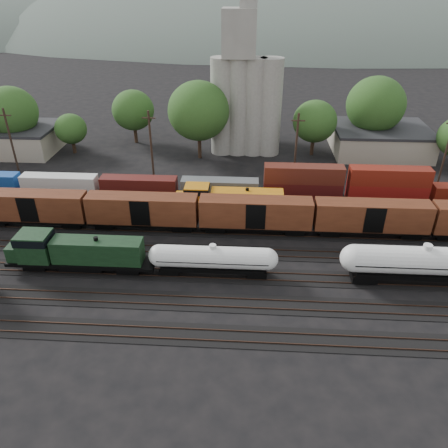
# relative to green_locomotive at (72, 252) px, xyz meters

# --- Properties ---
(ground) EXTENTS (600.00, 600.00, 0.00)m
(ground) POSITION_rel_green_locomotive_xyz_m (16.02, 5.00, -2.65)
(ground) COLOR black
(tracks) EXTENTS (180.00, 33.20, 0.20)m
(tracks) POSITION_rel_green_locomotive_xyz_m (16.02, 5.00, -2.61)
(tracks) COLOR black
(tracks) RESTS_ON ground
(green_locomotive) EXTENTS (17.61, 3.11, 4.66)m
(green_locomotive) POSITION_rel_green_locomotive_xyz_m (0.00, 0.00, 0.00)
(green_locomotive) COLOR black
(green_locomotive) RESTS_ON ground
(tank_car_a) EXTENTS (15.11, 2.71, 3.96)m
(tank_car_a) POSITION_rel_green_locomotive_xyz_m (16.61, 0.00, -0.28)
(tank_car_a) COLOR silver
(tank_car_a) RESTS_ON ground
(tank_car_b) EXTENTS (18.69, 3.35, 4.90)m
(tank_car_b) POSITION_rel_green_locomotive_xyz_m (40.43, 0.00, 0.24)
(tank_car_b) COLOR silver
(tank_car_b) RESTS_ON ground
(orange_locomotive) EXTENTS (17.29, 2.88, 4.32)m
(orange_locomotive) POSITION_rel_green_locomotive_xyz_m (17.37, 15.00, -0.18)
(orange_locomotive) COLOR black
(orange_locomotive) RESTS_ON ground
(boxcar_string) EXTENTS (122.80, 2.90, 4.20)m
(boxcar_string) POSITION_rel_green_locomotive_xyz_m (-1.57, 10.00, 0.47)
(boxcar_string) COLOR black
(boxcar_string) RESTS_ON ground
(container_wall) EXTENTS (162.82, 2.60, 5.80)m
(container_wall) POSITION_rel_green_locomotive_xyz_m (7.15, 20.00, -0.41)
(container_wall) COLOR black
(container_wall) RESTS_ON ground
(grain_silo) EXTENTS (13.40, 5.00, 29.00)m
(grain_silo) POSITION_rel_green_locomotive_xyz_m (19.31, 41.00, 8.60)
(grain_silo) COLOR gray
(grain_silo) RESTS_ON ground
(industrial_sheds) EXTENTS (119.38, 17.26, 5.10)m
(industrial_sheds) POSITION_rel_green_locomotive_xyz_m (22.65, 40.25, -0.09)
(industrial_sheds) COLOR #9E937F
(industrial_sheds) RESTS_ON ground
(tree_band) EXTENTS (165.59, 23.93, 14.52)m
(tree_band) POSITION_rel_green_locomotive_xyz_m (17.91, 40.83, 5.28)
(tree_band) COLOR black
(tree_band) RESTS_ON ground
(utility_poles) EXTENTS (122.20, 0.36, 12.00)m
(utility_poles) POSITION_rel_green_locomotive_xyz_m (16.02, 27.00, 3.56)
(utility_poles) COLOR black
(utility_poles) RESTS_ON ground
(distant_hills) EXTENTS (860.00, 286.00, 130.00)m
(distant_hills) POSITION_rel_green_locomotive_xyz_m (39.94, 265.00, -23.22)
(distant_hills) COLOR #59665B
(distant_hills) RESTS_ON ground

